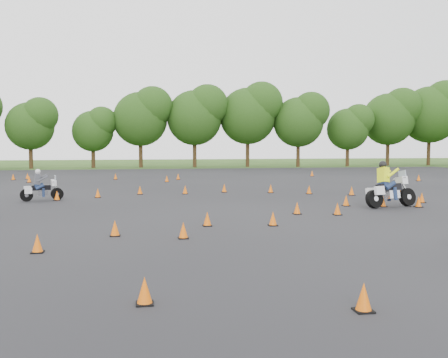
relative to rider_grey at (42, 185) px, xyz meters
The scene contains 6 objects.
ground 11.23m from the rider_grey, 42.52° to the right, with size 140.00×140.00×0.00m, color #2D5119.
asphalt_pad 8.44m from the rider_grey, 10.78° to the right, with size 62.00×62.00×0.00m, color black.
treeline 30.17m from the rider_grey, 65.05° to the left, with size 87.10×32.61×11.09m.
traffic_cones 8.43m from the rider_grey, 13.68° to the right, with size 36.23×33.11×0.45m.
rider_grey is the anchor object (origin of this frame).
rider_yellow 16.16m from the rider_grey, 18.76° to the right, with size 2.59×0.80×2.00m, color #E3F515, non-canonical shape.
Camera 1 is at (-3.63, -17.34, 2.74)m, focal length 40.00 mm.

